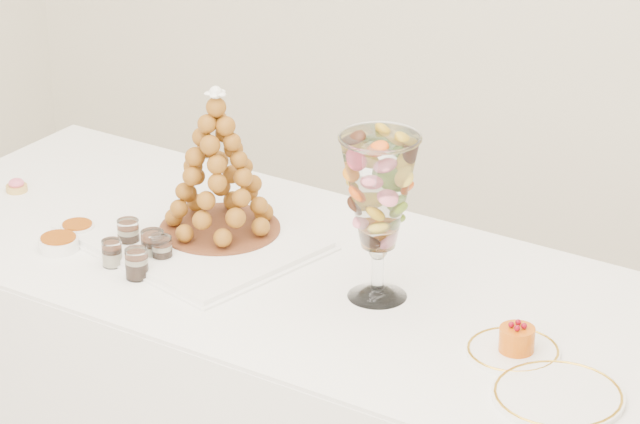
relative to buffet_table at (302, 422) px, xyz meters
The scene contains 15 objects.
buffet_table is the anchor object (origin of this frame).
lace_tray 0.52m from the buffet_table, behind, with size 0.56×0.42×0.02m, color white.
macaron_vase 0.69m from the buffet_table, ahead, with size 0.17×0.17×0.38m.
cake_plate 0.71m from the buffet_table, 10.67° to the right, with size 0.20×0.20×0.01m, color white.
spare_plate 0.86m from the buffet_table, 17.72° to the right, with size 0.26×0.26×0.01m, color white.
pink_tart 0.97m from the buffet_table, behind, with size 0.06×0.06×0.04m.
verrine_a 0.62m from the buffet_table, 168.03° to the right, with size 0.05×0.05×0.07m, color white.
verrine_b 0.57m from the buffet_table, 160.69° to the right, with size 0.05×0.05×0.07m, color white.
verrine_c 0.55m from the buffet_table, 158.73° to the right, with size 0.05×0.05×0.07m, color white.
verrine_d 0.62m from the buffet_table, 155.08° to the right, with size 0.05×0.05×0.06m, color white.
verrine_e 0.58m from the buffet_table, 146.20° to the right, with size 0.05×0.05×0.07m, color white.
ramekin_back 0.72m from the buffet_table, behind, with size 0.08×0.08×0.03m, color white.
ramekin_front 0.72m from the buffet_table, 162.27° to the right, with size 0.09×0.09×0.03m, color white.
croquembouche 0.66m from the buffet_table, 165.64° to the left, with size 0.30×0.30×0.37m.
mousse_cake 0.74m from the buffet_table, 10.58° to the right, with size 0.07×0.07×0.07m.
Camera 1 is at (1.49, -2.47, 2.39)m, focal length 85.00 mm.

